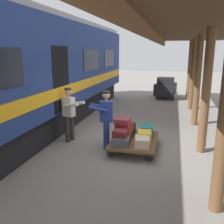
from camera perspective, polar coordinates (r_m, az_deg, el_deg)
ground_plane at (r=7.65m, az=4.57°, el=-7.63°), size 60.00×60.00×0.00m
platform_canopy at (r=7.09m, az=21.45°, el=16.56°), size 3.20×17.32×3.56m
train_car at (r=8.58m, az=-20.80°, el=8.05°), size 3.02×16.56×4.00m
luggage_cart at (r=7.30m, az=5.18°, el=-6.57°), size 1.29×1.81×0.30m
suitcase_slate_roller at (r=6.84m, az=2.13°, el=-6.58°), size 0.51×0.61×0.22m
suitcase_teal_softside at (r=7.67m, az=7.94°, el=-4.11°), size 0.44×0.63×0.30m
suitcase_brown_leather at (r=7.29m, az=2.95°, el=-5.05°), size 0.46×0.65×0.28m
suitcase_black_hardshell at (r=7.75m, az=3.67°, el=-3.85°), size 0.47×0.46×0.29m
suitcase_cream_canvas at (r=6.74m, az=6.99°, el=-6.85°), size 0.44×0.56×0.25m
suitcase_yellow_case at (r=7.21m, az=7.50°, el=-5.40°), size 0.44×0.63×0.27m
suitcase_red_plastic at (r=7.20m, az=2.72°, el=-3.29°), size 0.48×0.45×0.20m
suitcase_burgundy_valise at (r=7.17m, az=2.46°, el=-1.94°), size 0.43×0.49×0.14m
suitcase_maroon_trunk at (r=6.78m, az=1.94°, el=-4.94°), size 0.40×0.39×0.18m
porter_in_overalls at (r=7.13m, az=-1.48°, el=-1.35°), size 0.71×0.51×1.70m
porter_by_door at (r=7.81m, az=-9.80°, el=-0.20°), size 0.73×0.54×1.70m
baggage_tug at (r=15.43m, az=12.23°, el=5.43°), size 1.34×1.84×1.30m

